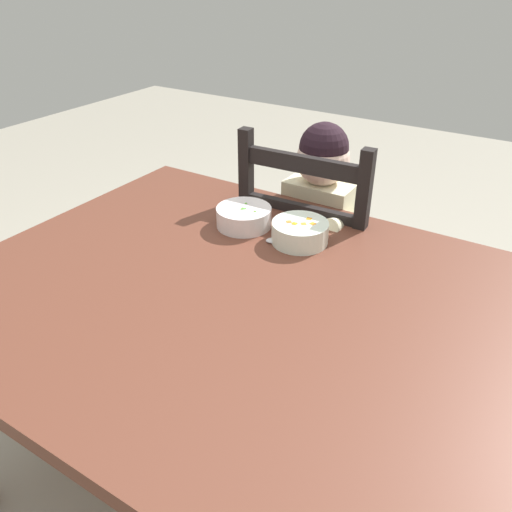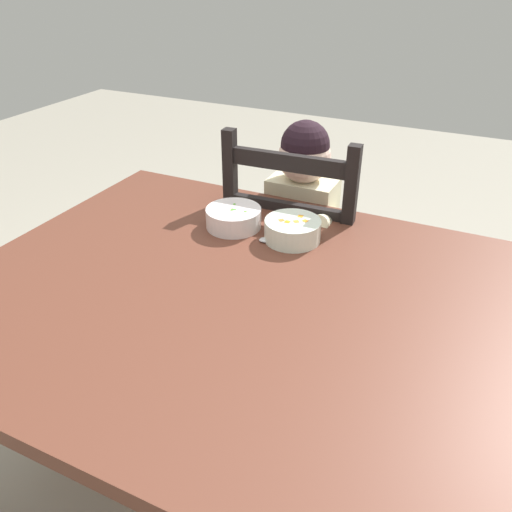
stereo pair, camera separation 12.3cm
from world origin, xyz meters
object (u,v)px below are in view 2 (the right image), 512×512
dining_table (269,328)px  bowl_of_carrots (293,229)px  bowl_of_peas (234,217)px  spoon (274,239)px  dining_chair (298,263)px  child_figure (299,219)px

dining_table → bowl_of_carrots: bearing=101.7°
bowl_of_peas → dining_table: bearing=-49.7°
bowl_of_carrots → spoon: size_ratio=1.23×
dining_chair → child_figure: child_figure is taller
dining_table → bowl_of_carrots: 0.31m
dining_chair → bowl_of_peas: (-0.09, -0.30, 0.30)m
dining_table → spoon: bearing=111.5°
dining_table → child_figure: child_figure is taller
child_figure → bowl_of_peas: size_ratio=6.08×
dining_chair → spoon: (0.05, -0.33, 0.27)m
dining_table → bowl_of_peas: size_ratio=9.51×
dining_table → child_figure: size_ratio=1.56×
dining_chair → spoon: size_ratio=7.66×
dining_table → child_figure: bearing=104.6°
dining_chair → bowl_of_peas: size_ratio=6.05×
dining_table → dining_chair: 0.63m
dining_table → dining_chair: (-0.15, 0.58, -0.18)m
child_figure → bowl_of_peas: child_figure is taller
bowl_of_carrots → bowl_of_peas: bearing=-180.0°
dining_table → child_figure: 0.60m
dining_chair → bowl_of_peas: bearing=-107.4°
dining_table → bowl_of_peas: bearing=130.3°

